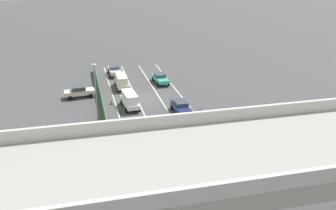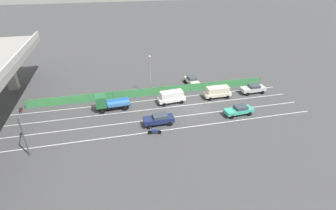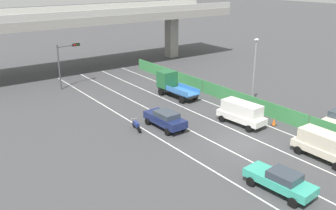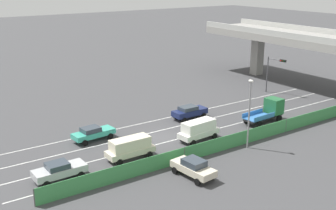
{
  "view_description": "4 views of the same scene",
  "coord_description": "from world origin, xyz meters",
  "px_view_note": "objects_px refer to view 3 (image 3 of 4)",
  "views": [
    {
      "loc": [
        9.26,
        49.6,
        18.98
      ],
      "look_at": [
        -1.55,
        5.84,
        1.02
      ],
      "focal_mm": 39.35,
      "sensor_mm": 36.0,
      "label": 1
    },
    {
      "loc": [
        -35.31,
        12.84,
        21.02
      ],
      "look_at": [
        0.52,
        4.3,
        1.07
      ],
      "focal_mm": 27.56,
      "sensor_mm": 36.0,
      "label": 2
    },
    {
      "loc": [
        -21.35,
        -19.03,
        13.38
      ],
      "look_at": [
        -1.17,
        8.85,
        1.16
      ],
      "focal_mm": 39.63,
      "sensor_mm": 36.0,
      "label": 3
    },
    {
      "loc": [
        36.52,
        -23.9,
        17.24
      ],
      "look_at": [
        -2.68,
        3.02,
        2.5
      ],
      "focal_mm": 45.24,
      "sensor_mm": 36.0,
      "label": 4
    }
  ],
  "objects_px": {
    "car_taxi_teal": "(280,180)",
    "street_lamp": "(254,66)",
    "motorcycle": "(136,125)",
    "traffic_light": "(66,57)",
    "traffic_cone": "(274,122)",
    "car_sedan_navy": "(165,119)",
    "car_van_cream": "(325,145)",
    "flatbed_truck_blue": "(172,84)",
    "car_van_white": "(242,112)"
  },
  "relations": [
    {
      "from": "flatbed_truck_blue",
      "to": "traffic_light",
      "type": "bearing_deg",
      "value": 130.69
    },
    {
      "from": "car_van_white",
      "to": "flatbed_truck_blue",
      "type": "distance_m",
      "value": 10.97
    },
    {
      "from": "car_sedan_navy",
      "to": "street_lamp",
      "type": "relative_size",
      "value": 0.63
    },
    {
      "from": "car_van_white",
      "to": "motorcycle",
      "type": "distance_m",
      "value": 9.83
    },
    {
      "from": "car_sedan_navy",
      "to": "traffic_cone",
      "type": "height_order",
      "value": "car_sedan_navy"
    },
    {
      "from": "traffic_cone",
      "to": "motorcycle",
      "type": "bearing_deg",
      "value": 149.12
    },
    {
      "from": "street_lamp",
      "to": "traffic_cone",
      "type": "distance_m",
      "value": 6.65
    },
    {
      "from": "car_taxi_teal",
      "to": "traffic_light",
      "type": "distance_m",
      "value": 30.64
    },
    {
      "from": "car_van_white",
      "to": "motorcycle",
      "type": "xyz_separation_m",
      "value": [
        -8.64,
        4.62,
        -0.77
      ]
    },
    {
      "from": "motorcycle",
      "to": "traffic_light",
      "type": "relative_size",
      "value": 0.35
    },
    {
      "from": "flatbed_truck_blue",
      "to": "motorcycle",
      "type": "relative_size",
      "value": 2.86
    },
    {
      "from": "car_van_white",
      "to": "traffic_cone",
      "type": "distance_m",
      "value": 3.19
    },
    {
      "from": "car_van_white",
      "to": "street_lamp",
      "type": "bearing_deg",
      "value": 31.7
    },
    {
      "from": "car_van_cream",
      "to": "flatbed_truck_blue",
      "type": "bearing_deg",
      "value": 90.16
    },
    {
      "from": "car_sedan_navy",
      "to": "car_taxi_teal",
      "type": "bearing_deg",
      "value": -90.63
    },
    {
      "from": "car_taxi_teal",
      "to": "street_lamp",
      "type": "height_order",
      "value": "street_lamp"
    },
    {
      "from": "motorcycle",
      "to": "street_lamp",
      "type": "bearing_deg",
      "value": -7.74
    },
    {
      "from": "car_sedan_navy",
      "to": "flatbed_truck_blue",
      "type": "xyz_separation_m",
      "value": [
        6.23,
        7.47,
        0.46
      ]
    },
    {
      "from": "car_van_cream",
      "to": "traffic_cone",
      "type": "xyz_separation_m",
      "value": [
        2.3,
        6.55,
        -0.86
      ]
    },
    {
      "from": "car_taxi_teal",
      "to": "motorcycle",
      "type": "distance_m",
      "value": 14.29
    },
    {
      "from": "traffic_light",
      "to": "street_lamp",
      "type": "bearing_deg",
      "value": -54.04
    },
    {
      "from": "car_taxi_teal",
      "to": "car_sedan_navy",
      "type": "xyz_separation_m",
      "value": [
        0.14,
        12.98,
        0.06
      ]
    },
    {
      "from": "car_van_white",
      "to": "street_lamp",
      "type": "distance_m",
      "value": 6.24
    },
    {
      "from": "car_sedan_navy",
      "to": "flatbed_truck_blue",
      "type": "height_order",
      "value": "flatbed_truck_blue"
    },
    {
      "from": "street_lamp",
      "to": "traffic_cone",
      "type": "height_order",
      "value": "street_lamp"
    },
    {
      "from": "traffic_light",
      "to": "traffic_cone",
      "type": "bearing_deg",
      "value": -64.49
    },
    {
      "from": "car_taxi_teal",
      "to": "car_sedan_navy",
      "type": "bearing_deg",
      "value": 89.37
    },
    {
      "from": "car_van_white",
      "to": "traffic_light",
      "type": "height_order",
      "value": "traffic_light"
    },
    {
      "from": "car_van_white",
      "to": "traffic_cone",
      "type": "bearing_deg",
      "value": -39.75
    },
    {
      "from": "car_van_white",
      "to": "car_van_cream",
      "type": "xyz_separation_m",
      "value": [
        0.05,
        -8.51,
        -0.03
      ]
    },
    {
      "from": "traffic_cone",
      "to": "car_sedan_navy",
      "type": "bearing_deg",
      "value": 147.58
    },
    {
      "from": "motorcycle",
      "to": "car_van_white",
      "type": "bearing_deg",
      "value": -28.12
    },
    {
      "from": "car_van_cream",
      "to": "traffic_light",
      "type": "bearing_deg",
      "value": 106.32
    },
    {
      "from": "car_van_white",
      "to": "street_lamp",
      "type": "height_order",
      "value": "street_lamp"
    },
    {
      "from": "flatbed_truck_blue",
      "to": "street_lamp",
      "type": "distance_m",
      "value": 9.82
    },
    {
      "from": "car_van_cream",
      "to": "flatbed_truck_blue",
      "type": "xyz_separation_m",
      "value": [
        -0.06,
        19.47,
        0.17
      ]
    },
    {
      "from": "car_van_white",
      "to": "traffic_light",
      "type": "xyz_separation_m",
      "value": [
        -8.56,
        20.92,
        2.63
      ]
    },
    {
      "from": "flatbed_truck_blue",
      "to": "car_van_cream",
      "type": "bearing_deg",
      "value": -89.84
    },
    {
      "from": "traffic_light",
      "to": "car_van_cream",
      "type": "bearing_deg",
      "value": -73.68
    },
    {
      "from": "car_taxi_teal",
      "to": "car_sedan_navy",
      "type": "distance_m",
      "value": 12.98
    },
    {
      "from": "motorcycle",
      "to": "street_lamp",
      "type": "xyz_separation_m",
      "value": [
        13.21,
        -1.79,
        3.94
      ]
    },
    {
      "from": "car_taxi_teal",
      "to": "motorcycle",
      "type": "bearing_deg",
      "value": 99.12
    },
    {
      "from": "street_lamp",
      "to": "traffic_cone",
      "type": "bearing_deg",
      "value": -114.9
    },
    {
      "from": "car_sedan_navy",
      "to": "car_van_cream",
      "type": "bearing_deg",
      "value": -62.35
    },
    {
      "from": "car_taxi_teal",
      "to": "traffic_light",
      "type": "bearing_deg",
      "value": 94.12
    },
    {
      "from": "car_sedan_navy",
      "to": "motorcycle",
      "type": "relative_size",
      "value": 2.36
    },
    {
      "from": "car_van_cream",
      "to": "street_lamp",
      "type": "bearing_deg",
      "value": 68.27
    },
    {
      "from": "car_van_cream",
      "to": "car_taxi_teal",
      "type": "bearing_deg",
      "value": -171.36
    },
    {
      "from": "car_van_white",
      "to": "motorcycle",
      "type": "bearing_deg",
      "value": 151.88
    },
    {
      "from": "car_sedan_navy",
      "to": "traffic_light",
      "type": "height_order",
      "value": "traffic_light"
    }
  ]
}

